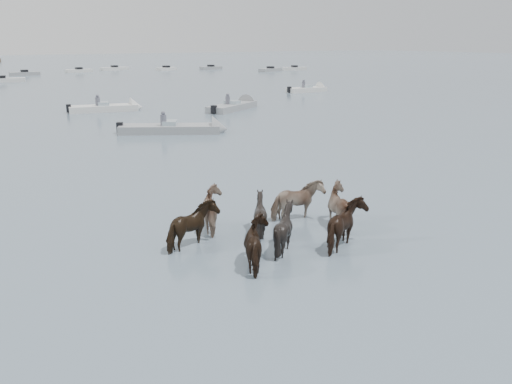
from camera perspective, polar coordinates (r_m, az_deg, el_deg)
ground at (r=13.64m, az=11.71°, el=-6.91°), size 400.00×400.00×0.00m
pony_herd at (r=14.36m, az=2.48°, el=-3.11°), size 6.07×4.61×1.42m
swimming_pony at (r=32.07m, az=-6.05°, el=6.94°), size 0.72×0.44×0.44m
motorboat_b at (r=31.31m, az=-7.91°, el=6.87°), size 6.28×4.57×1.92m
motorboat_c at (r=42.25m, az=-15.36°, el=8.89°), size 5.76×2.71×1.92m
motorboat_d at (r=42.14m, az=-2.08°, el=9.44°), size 5.96×4.34×1.92m
motorboat_e at (r=56.58m, az=6.17°, el=11.14°), size 5.00×1.88×1.92m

